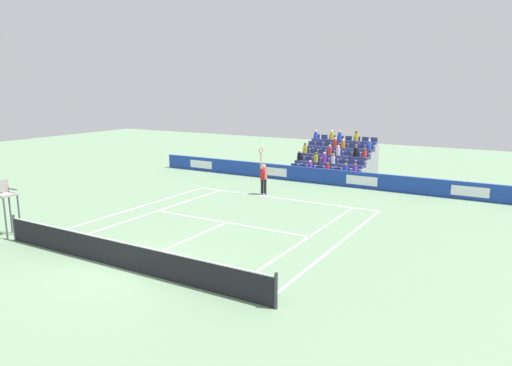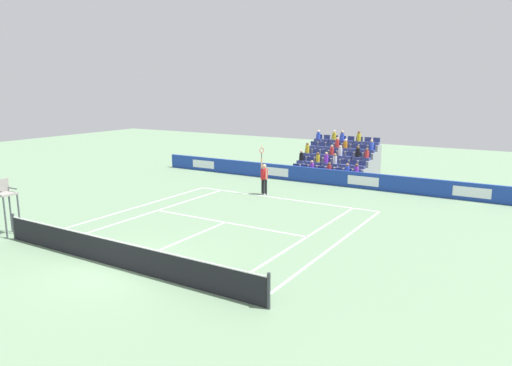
{
  "view_description": "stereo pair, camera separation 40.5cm",
  "coord_description": "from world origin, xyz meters",
  "px_view_note": "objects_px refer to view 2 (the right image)",
  "views": [
    {
      "loc": [
        -11.58,
        10.8,
        6.08
      ],
      "look_at": [
        0.66,
        -10.22,
        1.1
      ],
      "focal_mm": 33.05,
      "sensor_mm": 36.0,
      "label": 1
    },
    {
      "loc": [
        -11.93,
        10.59,
        6.08
      ],
      "look_at": [
        0.66,
        -10.22,
        1.1
      ],
      "focal_mm": 33.05,
      "sensor_mm": 36.0,
      "label": 2
    }
  ],
  "objects_px": {
    "tennis_net": "(118,254)",
    "loose_tennis_ball": "(209,273)",
    "tennis_player": "(264,178)",
    "umpire_chair": "(5,199)"
  },
  "relations": [
    {
      "from": "tennis_net",
      "to": "loose_tennis_ball",
      "type": "height_order",
      "value": "tennis_net"
    },
    {
      "from": "tennis_player",
      "to": "loose_tennis_ball",
      "type": "distance_m",
      "value": 11.9
    },
    {
      "from": "tennis_net",
      "to": "loose_tennis_ball",
      "type": "bearing_deg",
      "value": -158.56
    },
    {
      "from": "umpire_chair",
      "to": "loose_tennis_ball",
      "type": "xyz_separation_m",
      "value": [
        -9.73,
        -0.93,
        -1.49
      ]
    },
    {
      "from": "tennis_player",
      "to": "umpire_chair",
      "type": "relative_size",
      "value": 1.22
    },
    {
      "from": "tennis_net",
      "to": "umpire_chair",
      "type": "height_order",
      "value": "umpire_chair"
    },
    {
      "from": "tennis_player",
      "to": "umpire_chair",
      "type": "height_order",
      "value": "tennis_player"
    },
    {
      "from": "tennis_net",
      "to": "loose_tennis_ball",
      "type": "relative_size",
      "value": 176.03
    },
    {
      "from": "loose_tennis_ball",
      "to": "tennis_player",
      "type": "bearing_deg",
      "value": -68.75
    },
    {
      "from": "tennis_net",
      "to": "tennis_player",
      "type": "bearing_deg",
      "value": -83.82
    }
  ]
}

